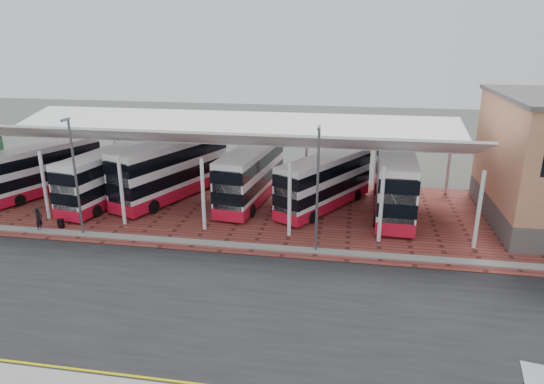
# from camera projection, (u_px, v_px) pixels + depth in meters

# --- Properties ---
(ground) EXTENTS (140.00, 140.00, 0.00)m
(ground) POSITION_uv_depth(u_px,v_px,m) (267.00, 300.00, 25.19)
(ground) COLOR #464A44
(road) EXTENTS (120.00, 14.00, 0.02)m
(road) POSITION_uv_depth(u_px,v_px,m) (263.00, 310.00, 24.25)
(road) COLOR black
(road) RESTS_ON ground
(forecourt) EXTENTS (72.00, 16.00, 0.06)m
(forecourt) POSITION_uv_depth(u_px,v_px,m) (323.00, 214.00, 37.02)
(forecourt) COLOR brown
(forecourt) RESTS_ON ground
(north_kerb) EXTENTS (120.00, 0.80, 0.14)m
(north_kerb) POSITION_uv_depth(u_px,v_px,m) (284.00, 249.00, 30.97)
(north_kerb) COLOR gray
(north_kerb) RESTS_ON ground
(canopy) EXTENTS (37.00, 11.63, 7.07)m
(canopy) POSITION_uv_depth(u_px,v_px,m) (223.00, 134.00, 37.36)
(canopy) COLOR white
(canopy) RESTS_ON ground
(lamp_west) EXTENTS (0.16, 0.90, 8.07)m
(lamp_west) POSITION_uv_depth(u_px,v_px,m) (75.00, 174.00, 31.93)
(lamp_west) COLOR #56585D
(lamp_west) RESTS_ON ground
(lamp_east) EXTENTS (0.16, 0.90, 8.07)m
(lamp_east) POSITION_uv_depth(u_px,v_px,m) (318.00, 186.00, 29.36)
(lamp_east) COLOR #56585D
(lamp_east) RESTS_ON ground
(bus_0) EXTENTS (5.88, 10.23, 4.16)m
(bus_0) POSITION_uv_depth(u_px,v_px,m) (44.00, 169.00, 41.18)
(bus_0) COLOR white
(bus_0) RESTS_ON forecourt
(bus_1) EXTENTS (4.12, 10.55, 4.24)m
(bus_1) POSITION_uv_depth(u_px,v_px,m) (109.00, 177.00, 38.96)
(bus_1) COLOR white
(bus_1) RESTS_ON forecourt
(bus_2) EXTENTS (6.72, 11.78, 4.78)m
(bus_2) POSITION_uv_depth(u_px,v_px,m) (172.00, 170.00, 39.97)
(bus_2) COLOR white
(bus_2) RESTS_ON forecourt
(bus_3) EXTENTS (3.69, 10.92, 4.41)m
(bus_3) POSITION_uv_depth(u_px,v_px,m) (251.00, 175.00, 39.10)
(bus_3) COLOR white
(bus_3) RESTS_ON forecourt
(bus_4) EXTENTS (6.99, 9.90, 4.15)m
(bus_4) POSITION_uv_depth(u_px,v_px,m) (325.00, 183.00, 37.58)
(bus_4) COLOR white
(bus_4) RESTS_ON forecourt
(bus_5) EXTENTS (3.18, 11.51, 4.71)m
(bus_5) POSITION_uv_depth(u_px,v_px,m) (395.00, 182.00, 36.89)
(bus_5) COLOR white
(bus_5) RESTS_ON forecourt
(pedestrian) EXTENTS (0.42, 0.62, 1.68)m
(pedestrian) POSITION_uv_depth(u_px,v_px,m) (39.00, 219.00, 33.61)
(pedestrian) COLOR black
(pedestrian) RESTS_ON forecourt
(suitcase) EXTENTS (0.38, 0.27, 0.64)m
(suitcase) POSITION_uv_depth(u_px,v_px,m) (61.00, 223.00, 34.26)
(suitcase) COLOR black
(suitcase) RESTS_ON forecourt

